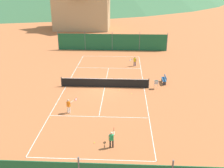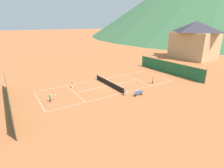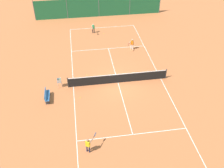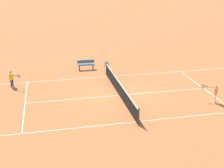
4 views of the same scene
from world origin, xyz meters
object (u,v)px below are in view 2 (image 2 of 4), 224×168
object	(u,v)px
ball_hopper	(126,92)
alpine_chalet	(194,40)
tennis_ball_alley_right	(109,89)
tennis_ball_alley_left	(64,86)
tennis_ball_service_box	(109,92)
tennis_ball_by_net_left	(51,98)
courtside_bench	(138,93)
player_far_baseline	(153,80)
tennis_ball_mid_court	(156,78)
player_near_baseline	(50,97)
tennis_ball_near_corner	(128,90)
tennis_net	(109,83)
player_near_service	(72,84)

from	to	relation	value
ball_hopper	alpine_chalet	xyz separation A→B (m)	(-13.01, 35.64, 5.16)
tennis_ball_alley_right	ball_hopper	size ratio (longest dim) A/B	0.07
alpine_chalet	tennis_ball_alley_left	bearing A→B (deg)	-84.85
tennis_ball_alley_left	tennis_ball_service_box	distance (m)	8.51
tennis_ball_by_net_left	ball_hopper	xyz separation A→B (m)	(5.23, 9.96, 0.63)
tennis_ball_alley_right	tennis_ball_alley_left	size ratio (longest dim) A/B	1.00
courtside_bench	tennis_ball_by_net_left	bearing A→B (deg)	-118.49
player_far_baseline	courtside_bench	xyz separation A→B (m)	(3.03, -5.96, -0.28)
player_far_baseline	tennis_ball_alley_left	xyz separation A→B (m)	(-7.21, -14.29, -0.70)
tennis_ball_mid_court	tennis_ball_service_box	bearing A→B (deg)	-82.53
tennis_ball_service_box	player_near_baseline	bearing A→B (deg)	-99.55
player_far_baseline	tennis_ball_service_box	world-z (taller)	player_far_baseline
alpine_chalet	tennis_ball_near_corner	bearing A→B (deg)	-71.52
tennis_net	player_far_baseline	distance (m)	8.12
tennis_ball_mid_court	tennis_ball_service_box	size ratio (longest dim) A/B	1.00
player_near_service	tennis_ball_alley_left	xyz separation A→B (m)	(-1.36, -1.05, -0.70)
tennis_ball_mid_court	alpine_chalet	size ratio (longest dim) A/B	0.01
tennis_ball_alley_right	tennis_ball_service_box	xyz separation A→B (m)	(1.24, -0.76, 0.00)
tennis_ball_by_net_left	tennis_ball_service_box	bearing A→B (deg)	72.37
player_near_baseline	ball_hopper	distance (m)	11.10
tennis_ball_mid_court	tennis_ball_near_corner	bearing A→B (deg)	-74.83
player_near_baseline	tennis_ball_by_net_left	world-z (taller)	player_near_baseline
tennis_ball_near_corner	tennis_ball_alley_right	bearing A→B (deg)	-129.37
player_near_baseline	ball_hopper	xyz separation A→B (m)	(4.02, 10.35, -0.04)
player_near_service	tennis_ball_near_corner	size ratio (longest dim) A/B	18.99
tennis_net	tennis_ball_service_box	distance (m)	3.23
tennis_net	player_near_service	size ratio (longest dim) A/B	7.33
player_far_baseline	player_near_service	world-z (taller)	player_near_service
tennis_net	alpine_chalet	world-z (taller)	alpine_chalet
player_near_service	tennis_ball_mid_court	distance (m)	16.78
tennis_net	player_near_baseline	xyz separation A→B (m)	(1.27, -10.52, 0.20)
courtside_bench	player_far_baseline	bearing A→B (deg)	116.99
tennis_ball_near_corner	ball_hopper	world-z (taller)	ball_hopper
tennis_net	player_near_baseline	bearing A→B (deg)	-83.13
tennis_net	tennis_ball_by_net_left	xyz separation A→B (m)	(0.06, -10.13, -0.47)
tennis_ball_near_corner	alpine_chalet	xyz separation A→B (m)	(-11.30, 33.81, 5.79)
tennis_net	player_near_service	bearing A→B (deg)	-113.59
tennis_ball_near_corner	ball_hopper	distance (m)	2.58
player_near_baseline	tennis_ball_mid_court	bearing A→B (deg)	90.24
player_near_baseline	tennis_ball_near_corner	size ratio (longest dim) A/B	18.02
courtside_bench	player_near_baseline	bearing A→B (deg)	-112.98
tennis_ball_service_box	tennis_ball_near_corner	bearing A→B (deg)	75.97
player_far_baseline	tennis_ball_alley_right	world-z (taller)	player_far_baseline
tennis_ball_by_net_left	alpine_chalet	xyz separation A→B (m)	(-7.77, 45.60, 5.79)
player_near_baseline	tennis_ball_service_box	distance (m)	9.07
tennis_ball_service_box	alpine_chalet	world-z (taller)	alpine_chalet
tennis_ball_by_net_left	tennis_ball_service_box	world-z (taller)	same
player_near_service	tennis_ball_service_box	size ratio (longest dim) A/B	18.99
tennis_ball_near_corner	courtside_bench	bearing A→B (deg)	-4.16
player_near_service	tennis_ball_alley_right	xyz separation A→B (m)	(4.08, 4.98, -0.70)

